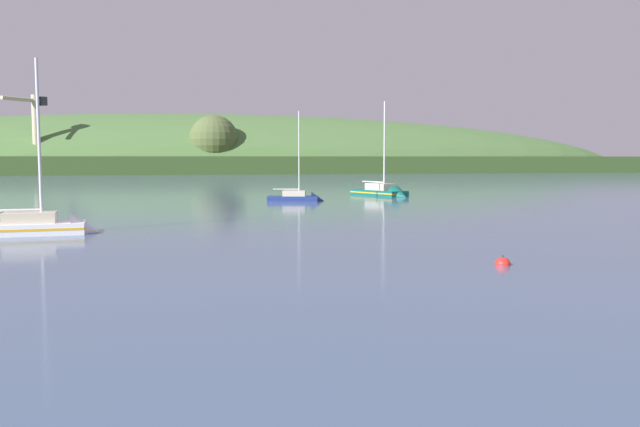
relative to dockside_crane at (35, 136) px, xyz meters
The scene contains 6 objects.
far_shoreline_hill 60.22m from the dockside_crane, 42.73° to the left, with size 419.47×139.97×40.49m.
dockside_crane is the anchor object (origin of this frame).
sailboat_near_mooring 164.72m from the dockside_crane, 73.15° to the right, with size 7.70×3.81×11.65m.
sailboat_midwater_white 145.18m from the dockside_crane, 63.10° to the right, with size 6.19×2.86×10.34m.
sailboat_far_left 143.73m from the dockside_crane, 57.81° to the right, with size 6.54×8.80×12.48m.
mooring_buoy_midchannel 185.71m from the dockside_crane, 67.61° to the right, with size 0.68×0.68×0.76m.
Camera 1 is at (-4.91, -1.47, 4.56)m, focal length 36.74 mm.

